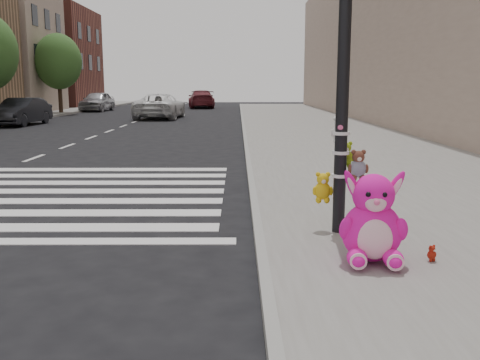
{
  "coord_description": "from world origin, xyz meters",
  "views": [
    {
      "loc": [
        1.27,
        -5.03,
        2.05
      ],
      "look_at": [
        1.3,
        2.26,
        0.75
      ],
      "focal_mm": 40.0,
      "sensor_mm": 36.0,
      "label": 1
    }
  ],
  "objects_px": {
    "red_teddy": "(432,253)",
    "car_dark_far": "(22,112)",
    "signal_pole": "(342,108)",
    "pink_bunny": "(373,224)",
    "car_white_near": "(160,106)"
  },
  "relations": [
    {
      "from": "signal_pole",
      "to": "red_teddy",
      "type": "bearing_deg",
      "value": -57.28
    },
    {
      "from": "car_dark_far",
      "to": "red_teddy",
      "type": "bearing_deg",
      "value": -54.8
    },
    {
      "from": "signal_pole",
      "to": "car_white_near",
      "type": "distance_m",
      "value": 27.04
    },
    {
      "from": "red_teddy",
      "to": "car_white_near",
      "type": "height_order",
      "value": "car_white_near"
    },
    {
      "from": "pink_bunny",
      "to": "red_teddy",
      "type": "height_order",
      "value": "pink_bunny"
    },
    {
      "from": "red_teddy",
      "to": "car_dark_far",
      "type": "height_order",
      "value": "car_dark_far"
    },
    {
      "from": "car_white_near",
      "to": "signal_pole",
      "type": "bearing_deg",
      "value": 105.42
    },
    {
      "from": "car_dark_far",
      "to": "car_white_near",
      "type": "distance_m",
      "value": 8.42
    },
    {
      "from": "red_teddy",
      "to": "car_white_near",
      "type": "xyz_separation_m",
      "value": [
        -6.9,
        27.55,
        0.52
      ]
    },
    {
      "from": "signal_pole",
      "to": "pink_bunny",
      "type": "relative_size",
      "value": 3.87
    },
    {
      "from": "signal_pole",
      "to": "pink_bunny",
      "type": "xyz_separation_m",
      "value": [
        0.13,
        -1.25,
        -1.2
      ]
    },
    {
      "from": "red_teddy",
      "to": "car_dark_far",
      "type": "distance_m",
      "value": 25.63
    },
    {
      "from": "signal_pole",
      "to": "car_dark_far",
      "type": "xyz_separation_m",
      "value": [
        -12.41,
        20.73,
        -1.06
      ]
    },
    {
      "from": "signal_pole",
      "to": "red_teddy",
      "type": "distance_m",
      "value": 2.12
    },
    {
      "from": "car_dark_far",
      "to": "car_white_near",
      "type": "height_order",
      "value": "car_white_near"
    }
  ]
}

